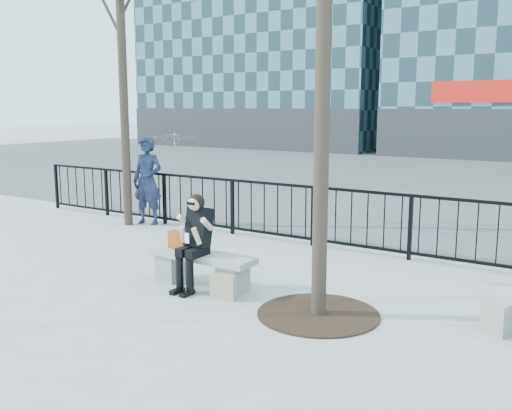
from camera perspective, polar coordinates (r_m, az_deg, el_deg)
The scene contains 10 objects.
ground at distance 8.20m, azimuth -5.46°, elevation -8.14°, with size 120.00×120.00×0.00m, color #999A94.
street_surface at distance 21.78m, azimuth 19.98°, elevation 2.57°, with size 60.00×23.00×0.01m, color #474747.
railing at distance 10.50m, azimuth 4.75°, elevation -1.03°, with size 14.00×0.06×1.10m.
tree_grate at distance 7.14m, azimuth 6.25°, elevation -10.82°, with size 1.50×1.50×0.02m, color black.
bench_main at distance 8.11m, azimuth -5.50°, elevation -6.11°, with size 1.65×0.46×0.49m.
seated_woman at distance 7.90m, azimuth -6.27°, elevation -3.80°, with size 0.50×0.64×1.34m.
handbag at distance 8.31m, azimuth -7.71°, elevation -3.53°, with size 0.31×0.14×0.25m, color #984512.
shopping_bag at distance 7.62m, azimuth -3.25°, elevation -8.21°, with size 0.35×0.13×0.33m, color #C6B88C.
standing_man at distance 12.45m, azimuth -10.79°, elevation 2.35°, with size 0.69×0.45×1.89m, color black.
vendor_umbrella at distance 17.62m, azimuth -8.14°, elevation 4.39°, with size 1.94×1.98×1.78m, color yellow.
Camera 1 is at (4.89, -6.08, 2.52)m, focal length 40.00 mm.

